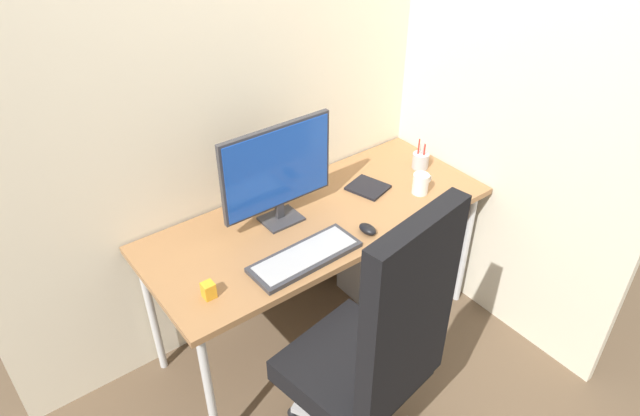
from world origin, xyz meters
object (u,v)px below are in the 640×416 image
(pen_holder, at_px, (420,160))
(coffee_mug, at_px, (421,184))
(filing_cabinet, at_px, (393,253))
(desk_clamp_accessory, at_px, (209,290))
(office_chair, at_px, (376,350))
(notebook, at_px, (368,187))
(mouse, at_px, (368,229))
(keyboard, at_px, (305,257))
(monitor, at_px, (278,170))

(pen_holder, bearing_deg, coffee_mug, -135.39)
(filing_cabinet, xyz_separation_m, desk_clamp_accessory, (-1.14, -0.15, 0.49))
(coffee_mug, bearing_deg, office_chair, -144.39)
(notebook, xyz_separation_m, desk_clamp_accessory, (-0.97, -0.20, 0.03))
(filing_cabinet, distance_m, coffee_mug, 0.52)
(pen_holder, distance_m, coffee_mug, 0.24)
(mouse, distance_m, coffee_mug, 0.42)
(keyboard, xyz_separation_m, notebook, (0.55, 0.24, -0.00))
(coffee_mug, bearing_deg, mouse, -168.12)
(mouse, height_order, coffee_mug, coffee_mug)
(keyboard, distance_m, notebook, 0.60)
(notebook, bearing_deg, office_chair, -145.32)
(pen_holder, relative_size, notebook, 0.91)
(mouse, bearing_deg, coffee_mug, 7.89)
(monitor, height_order, mouse, monitor)
(notebook, bearing_deg, desk_clamp_accessory, 175.70)
(monitor, height_order, pen_holder, monitor)
(office_chair, height_order, pen_holder, office_chair)
(filing_cabinet, distance_m, monitor, 0.96)
(mouse, height_order, desk_clamp_accessory, desk_clamp_accessory)
(office_chair, height_order, filing_cabinet, office_chair)
(notebook, height_order, coffee_mug, coffee_mug)
(office_chair, distance_m, coffee_mug, 0.96)
(keyboard, xyz_separation_m, coffee_mug, (0.73, 0.07, 0.04))
(monitor, height_order, notebook, monitor)
(keyboard, height_order, desk_clamp_accessory, desk_clamp_accessory)
(office_chair, distance_m, monitor, 0.86)
(notebook, xyz_separation_m, coffee_mug, (0.18, -0.18, 0.04))
(monitor, height_order, desk_clamp_accessory, monitor)
(coffee_mug, bearing_deg, filing_cabinet, 95.29)
(office_chair, distance_m, desk_clamp_accessory, 0.66)
(monitor, bearing_deg, notebook, -6.07)
(monitor, relative_size, notebook, 3.04)
(keyboard, relative_size, mouse, 5.39)
(pen_holder, height_order, desk_clamp_accessory, pen_holder)
(filing_cabinet, bearing_deg, notebook, 162.18)
(keyboard, relative_size, notebook, 2.73)
(office_chair, height_order, keyboard, office_chair)
(filing_cabinet, xyz_separation_m, keyboard, (-0.72, -0.19, 0.46))
(keyboard, bearing_deg, filing_cabinet, 14.80)
(filing_cabinet, xyz_separation_m, monitor, (-0.64, 0.10, 0.71))
(monitor, bearing_deg, keyboard, -103.98)
(mouse, relative_size, notebook, 0.51)
(pen_holder, bearing_deg, monitor, 175.74)
(mouse, xyz_separation_m, desk_clamp_accessory, (-0.74, 0.06, 0.01))
(desk_clamp_accessory, bearing_deg, notebook, 11.77)
(office_chair, xyz_separation_m, monitor, (0.12, 0.78, 0.33))
(office_chair, xyz_separation_m, mouse, (0.36, 0.47, 0.09))
(notebook, relative_size, coffee_mug, 1.58)
(office_chair, bearing_deg, mouse, 52.07)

